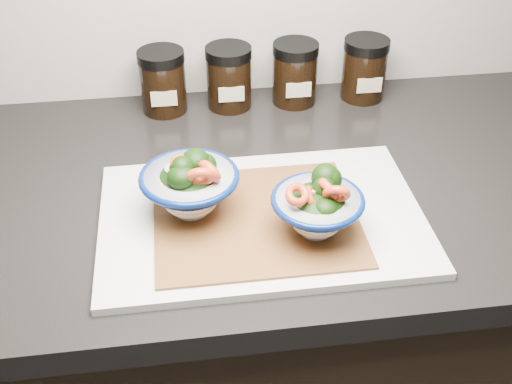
{
  "coord_description": "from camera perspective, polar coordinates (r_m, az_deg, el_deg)",
  "views": [
    {
      "loc": [
        -0.24,
        0.66,
        1.47
      ],
      "look_at": [
        -0.15,
        1.34,
        0.96
      ],
      "focal_mm": 45.0,
      "sensor_mm": 36.0,
      "label": 1
    }
  ],
  "objects": [
    {
      "name": "bowl_left",
      "position": [
        0.88,
        -5.88,
        0.59
      ],
      "size": [
        0.14,
        0.14,
        0.1
      ],
      "rotation": [
        0.0,
        0.0,
        -0.36
      ],
      "color": "white",
      "rests_on": "bamboo_mat"
    },
    {
      "name": "cabinet",
      "position": [
        1.33,
        5.98,
        -15.13
      ],
      "size": [
        3.43,
        0.58,
        0.86
      ],
      "primitive_type": "cube",
      "color": "black",
      "rests_on": "ground"
    },
    {
      "name": "spice_jar_b",
      "position": [
        1.16,
        -2.42,
        10.17
      ],
      "size": [
        0.08,
        0.08,
        0.11
      ],
      "color": "black",
      "rests_on": "countertop"
    },
    {
      "name": "spice_jar_c",
      "position": [
        1.17,
        3.47,
        10.51
      ],
      "size": [
        0.08,
        0.08,
        0.11
      ],
      "color": "black",
      "rests_on": "countertop"
    },
    {
      "name": "spice_jar_a",
      "position": [
        1.16,
        -8.28,
        9.72
      ],
      "size": [
        0.08,
        0.08,
        0.11
      ],
      "color": "black",
      "rests_on": "countertop"
    },
    {
      "name": "spice_jar_d",
      "position": [
        1.2,
        9.61,
        10.75
      ],
      "size": [
        0.08,
        0.08,
        0.11
      ],
      "color": "black",
      "rests_on": "countertop"
    },
    {
      "name": "bowl_right",
      "position": [
        0.84,
        5.55,
        -1.32
      ],
      "size": [
        0.12,
        0.12,
        0.1
      ],
      "rotation": [
        0.0,
        0.0,
        0.31
      ],
      "color": "white",
      "rests_on": "bamboo_mat"
    },
    {
      "name": "bamboo_mat",
      "position": [
        0.89,
        -0.0,
        -2.39
      ],
      "size": [
        0.28,
        0.24,
        0.0
      ],
      "primitive_type": "cube",
      "color": "brown",
      "rests_on": "cutting_board"
    },
    {
      "name": "countertop",
      "position": [
        1.02,
        7.55,
        0.77
      ],
      "size": [
        3.5,
        0.6,
        0.04
      ],
      "primitive_type": "cube",
      "color": "black",
      "rests_on": "cabinet"
    },
    {
      "name": "cutting_board",
      "position": [
        0.9,
        0.52,
        -2.34
      ],
      "size": [
        0.45,
        0.3,
        0.01
      ],
      "primitive_type": "cube",
      "color": "silver",
      "rests_on": "countertop"
    }
  ]
}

